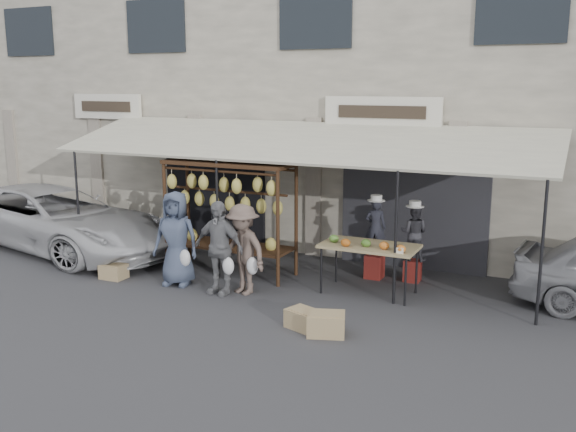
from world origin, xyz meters
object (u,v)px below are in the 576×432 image
produce_table (369,247)px  van (51,203)px  customer_mid (219,248)px  customer_left (176,238)px  banana_rack (228,196)px  customer_right (243,249)px  crate_near_a (303,319)px  crate_near_b (326,324)px  crate_far (114,271)px  vendor_left (375,227)px  vendor_right (414,233)px

produce_table → van: 7.67m
customer_mid → customer_left: bearing=176.8°
banana_rack → van: 4.80m
customer_left → van: (-4.25, 1.14, 0.13)m
produce_table → customer_mid: 2.67m
produce_table → customer_right: (-2.04, -0.93, -0.05)m
produce_table → crate_near_a: bearing=-100.6°
crate_near_b → produce_table: bearing=91.3°
customer_left → crate_near_b: customer_left is taller
crate_far → van: (-2.92, 1.37, 0.87)m
vendor_left → crate_far: size_ratio=2.35×
customer_left → crate_near_b: bearing=-28.5°
banana_rack → customer_mid: bearing=-67.8°
customer_mid → crate_far: bearing=-173.6°
customer_right → customer_mid: bearing=-136.7°
crate_near_a → van: size_ratio=0.10×
banana_rack → crate_near_b: 3.89m
banana_rack → produce_table: size_ratio=1.53×
crate_near_a → customer_left: bearing=161.8°
produce_table → crate_near_b: 2.21m
produce_table → vendor_right: bearing=64.1°
produce_table → vendor_right: 1.21m
customer_mid → customer_right: bearing=29.1°
customer_right → crate_near_a: bearing=-15.2°
crate_far → banana_rack: bearing=34.7°
banana_rack → customer_left: size_ratio=1.47×
vendor_right → crate_near_a: bearing=71.4°
banana_rack → vendor_left: size_ratio=2.36×
customer_right → crate_near_a: size_ratio=3.32×
customer_mid → van: (-5.24, 1.25, 0.17)m
banana_rack → vendor_right: banana_rack is taller
customer_left → produce_table: bearing=5.3°
vendor_left → customer_mid: 3.06m
produce_table → customer_right: customer_right is taller
produce_table → customer_left: customer_left is taller
crate_near_b → banana_rack: bearing=144.0°
customer_mid → vendor_right: bearing=40.1°
produce_table → crate_near_a: size_ratio=3.46×
vendor_left → customer_mid: bearing=32.9°
crate_near_a → crate_far: (-4.37, 0.76, -0.01)m
vendor_left → customer_right: 2.66m
customer_mid → van: 5.39m
customer_left → customer_mid: size_ratio=1.05×
banana_rack → vendor_right: 3.63m
produce_table → customer_left: bearing=-163.7°
vendor_left → vendor_right: 0.73m
vendor_left → crate_near_b: size_ratio=1.98×
produce_table → crate_near_a: (-0.37, -2.00, -0.72)m
crate_near_b → crate_near_a: bearing=167.2°
banana_rack → crate_near_a: banana_rack is taller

